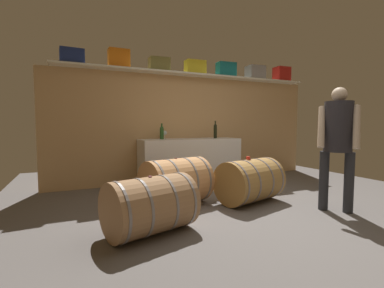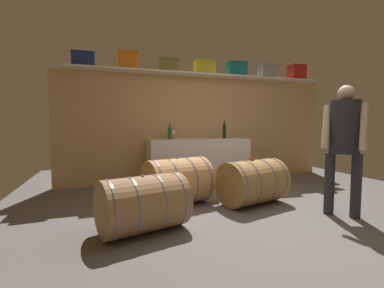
% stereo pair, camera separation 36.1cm
% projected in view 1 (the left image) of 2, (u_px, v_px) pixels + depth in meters
% --- Properties ---
extents(ground_plane, '(6.79, 8.02, 0.02)m').
position_uv_depth(ground_plane, '(242.00, 202.00, 3.98)').
color(ground_plane, '#615C59').
extents(back_wall_panel, '(5.59, 0.10, 2.09)m').
position_uv_depth(back_wall_panel, '(192.00, 129.00, 5.56)').
color(back_wall_panel, tan).
rests_on(back_wall_panel, ground).
extents(high_shelf_board, '(5.14, 0.40, 0.03)m').
position_uv_depth(high_shelf_board, '(195.00, 75.00, 5.34)').
color(high_shelf_board, silver).
rests_on(high_shelf_board, back_wall_panel).
extents(toolcase_navy, '(0.39, 0.31, 0.24)m').
position_uv_depth(toolcase_navy, '(72.00, 57.00, 4.44)').
color(toolcase_navy, navy).
rests_on(toolcase_navy, high_shelf_board).
extents(toolcase_orange, '(0.37, 0.21, 0.33)m').
position_uv_depth(toolcase_orange, '(119.00, 59.00, 4.74)').
color(toolcase_orange, orange).
rests_on(toolcase_orange, high_shelf_board).
extents(toolcase_olive, '(0.39, 0.27, 0.25)m').
position_uv_depth(toolcase_olive, '(159.00, 65.00, 5.04)').
color(toolcase_olive, olive).
rests_on(toolcase_olive, high_shelf_board).
extents(toolcase_yellow, '(0.40, 0.24, 0.27)m').
position_uv_depth(toolcase_yellow, '(195.00, 68.00, 5.33)').
color(toolcase_yellow, yellow).
rests_on(toolcase_yellow, high_shelf_board).
extents(toolcase_teal, '(0.40, 0.25, 0.29)m').
position_uv_depth(toolcase_teal, '(226.00, 70.00, 5.62)').
color(toolcase_teal, '#167681').
rests_on(toolcase_teal, high_shelf_board).
extents(toolcase_grey, '(0.39, 0.32, 0.29)m').
position_uv_depth(toolcase_grey, '(255.00, 73.00, 5.92)').
color(toolcase_grey, gray).
rests_on(toolcase_grey, high_shelf_board).
extents(toolcase_red, '(0.34, 0.27, 0.32)m').
position_uv_depth(toolcase_red, '(282.00, 74.00, 6.22)').
color(toolcase_red, red).
rests_on(toolcase_red, high_shelf_board).
extents(work_cabinet, '(1.91, 0.61, 0.86)m').
position_uv_depth(work_cabinet, '(190.00, 161.00, 5.18)').
color(work_cabinet, white).
rests_on(work_cabinet, ground).
extents(wine_bottle_green, '(0.07, 0.07, 0.29)m').
position_uv_depth(wine_bottle_green, '(162.00, 132.00, 5.01)').
color(wine_bottle_green, '#2C5726').
rests_on(wine_bottle_green, work_cabinet).
extents(wine_bottle_dark, '(0.07, 0.07, 0.34)m').
position_uv_depth(wine_bottle_dark, '(215.00, 131.00, 5.34)').
color(wine_bottle_dark, black).
rests_on(wine_bottle_dark, work_cabinet).
extents(wine_glass, '(0.09, 0.09, 0.16)m').
position_uv_depth(wine_glass, '(165.00, 133.00, 5.14)').
color(wine_glass, white).
rests_on(wine_glass, work_cabinet).
extents(wine_barrel_near, '(1.04, 0.84, 0.64)m').
position_uv_depth(wine_barrel_near, '(250.00, 181.00, 3.94)').
color(wine_barrel_near, '#A2783D').
rests_on(wine_barrel_near, ground).
extents(wine_barrel_far, '(1.02, 0.85, 0.67)m').
position_uv_depth(wine_barrel_far, '(176.00, 182.00, 3.80)').
color(wine_barrel_far, tan).
rests_on(wine_barrel_far, ground).
extents(wine_barrel_flank, '(1.01, 0.80, 0.60)m').
position_uv_depth(wine_barrel_flank, '(150.00, 205.00, 2.80)').
color(wine_barrel_flank, '#996F47').
rests_on(wine_barrel_flank, ground).
extents(tasting_cup, '(0.06, 0.06, 0.04)m').
position_uv_depth(tasting_cup, '(248.00, 158.00, 3.90)').
color(tasting_cup, red).
rests_on(tasting_cup, wine_barrel_near).
extents(winemaker_pouring, '(0.50, 0.51, 1.61)m').
position_uv_depth(winemaker_pouring, '(338.00, 136.00, 3.47)').
color(winemaker_pouring, '#292B31').
rests_on(winemaker_pouring, ground).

